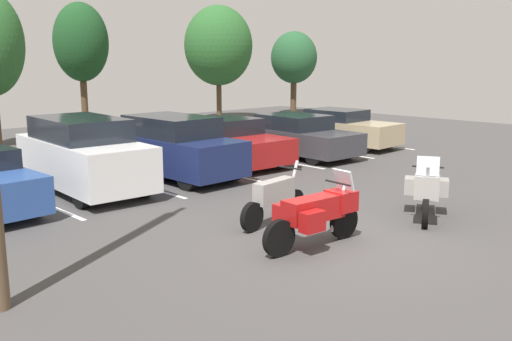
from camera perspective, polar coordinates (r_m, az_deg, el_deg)
The scene contains 13 objects.
ground at distance 10.92m, azimuth 8.03°, elevation -7.14°, with size 44.00×44.00×0.10m, color #423F3F.
motorcycle_touring at distance 10.28m, azimuth 6.20°, elevation -4.24°, with size 2.30×0.98×1.35m.
motorcycle_second at distance 11.65m, azimuth 1.91°, elevation -2.76°, with size 2.06×0.62×1.23m.
motorcycle_third at distance 12.47m, azimuth 16.94°, elevation -1.70°, with size 1.93×1.30×1.46m.
parking_stripes at distance 15.15m, azimuth -16.59°, elevation -2.09°, with size 24.53×4.68×0.01m.
car_white at distance 15.14m, azimuth -17.15°, elevation 1.53°, with size 2.17×4.80×1.91m.
car_navy at distance 16.29m, azimuth -8.10°, elevation 2.36°, with size 1.85×4.22×1.77m.
car_red at distance 18.32m, azimuth -2.58°, elevation 2.87°, with size 2.18×4.40×1.49m.
car_charcoal at distance 19.90m, azimuth 4.18°, elevation 3.54°, with size 2.21×4.74×1.46m.
car_tan at distance 22.30m, azimuth 8.81°, elevation 4.26°, with size 1.87×4.37×1.44m.
tree_far_left at distance 35.04m, azimuth 3.88°, elevation 11.36°, with size 2.83×2.83×5.05m.
tree_center_left at distance 31.66m, azimuth -3.84°, elevation 12.54°, with size 3.75×3.75×6.28m.
tree_center_right at distance 30.68m, azimuth -17.37°, elevation 12.30°, with size 2.77×2.77×6.22m.
Camera 1 is at (-8.26, -6.27, 3.38)m, focal length 39.35 mm.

